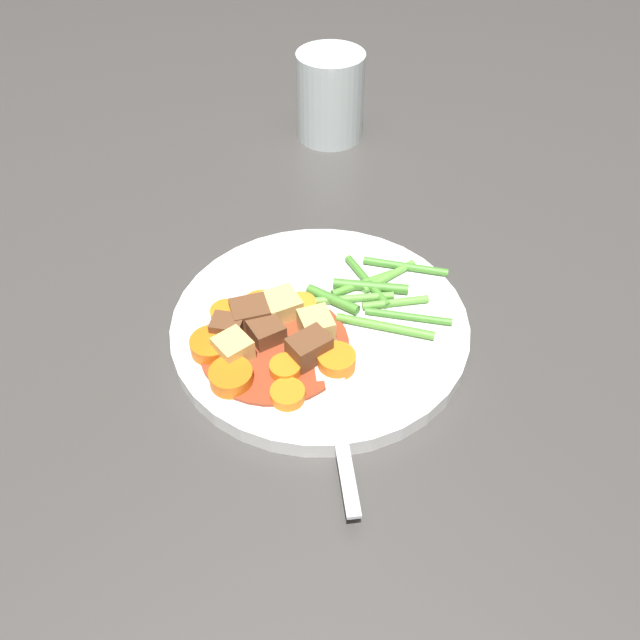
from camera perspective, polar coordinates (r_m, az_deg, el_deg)
ground_plane at (r=0.56m, az=-0.00°, el=-1.11°), size 3.00×3.00×0.00m
dinner_plate at (r=0.56m, az=-0.00°, el=-0.56°), size 0.25×0.25×0.02m
stew_sauce at (r=0.53m, az=-4.01°, el=-2.26°), size 0.12×0.12×0.00m
carrot_slice_0 at (r=0.49m, az=-2.85°, el=-6.52°), size 0.03×0.03×0.01m
carrot_slice_1 at (r=0.51m, az=1.46°, el=-3.61°), size 0.03×0.03×0.01m
carrot_slice_2 at (r=0.55m, az=-8.17°, el=0.40°), size 0.04×0.04×0.01m
carrot_slice_3 at (r=0.56m, az=-5.12°, el=1.10°), size 0.05×0.05×0.01m
carrot_slice_4 at (r=0.51m, az=-7.80°, el=-4.97°), size 0.05×0.05×0.01m
carrot_slice_5 at (r=0.51m, az=-3.04°, el=-4.32°), size 0.03×0.03×0.01m
carrot_slice_6 at (r=0.56m, az=-1.65°, el=1.21°), size 0.03×0.03×0.01m
carrot_slice_7 at (r=0.53m, az=-9.45°, el=-2.21°), size 0.05×0.05×0.01m
potato_chunk_0 at (r=0.52m, az=-7.61°, el=-2.57°), size 0.03×0.03×0.02m
potato_chunk_1 at (r=0.53m, az=-0.35°, el=-0.59°), size 0.03×0.03×0.02m
potato_chunk_2 at (r=0.55m, az=-3.41°, el=1.23°), size 0.03×0.03×0.02m
meat_chunk_0 at (r=0.54m, az=-6.14°, el=0.47°), size 0.04×0.04×0.02m
meat_chunk_1 at (r=0.53m, az=-4.74°, el=-1.05°), size 0.03×0.03×0.02m
meat_chunk_2 at (r=0.54m, az=-8.09°, el=-0.76°), size 0.03×0.03×0.02m
meat_chunk_3 at (r=0.51m, az=-0.96°, el=-2.61°), size 0.03×0.02×0.03m
green_bean_0 at (r=0.58m, az=4.23°, el=3.14°), size 0.05×0.05×0.01m
green_bean_1 at (r=0.59m, az=6.31°, el=3.62°), size 0.06×0.01×0.01m
green_bean_2 at (r=0.58m, az=4.17°, el=3.42°), size 0.02×0.07×0.01m
green_bean_3 at (r=0.56m, az=1.14°, el=1.82°), size 0.02×0.05×0.01m
green_bean_4 at (r=0.60m, az=7.82°, el=4.44°), size 0.05×0.07×0.01m
green_bean_5 at (r=0.56m, az=3.07°, el=1.68°), size 0.06×0.05×0.01m
green_bean_6 at (r=0.57m, az=6.61°, el=1.53°), size 0.05×0.04×0.01m
green_bean_7 at (r=0.58m, az=3.75°, el=3.20°), size 0.06×0.02×0.01m
green_bean_8 at (r=0.55m, az=7.74°, el=0.31°), size 0.05×0.06×0.01m
green_bean_9 at (r=0.54m, az=5.72°, el=-0.56°), size 0.05×0.07×0.01m
fork at (r=0.49m, az=1.29°, el=-7.29°), size 0.11×0.16×0.00m
water_glass at (r=0.80m, az=0.90°, el=19.00°), size 0.08×0.08×0.10m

